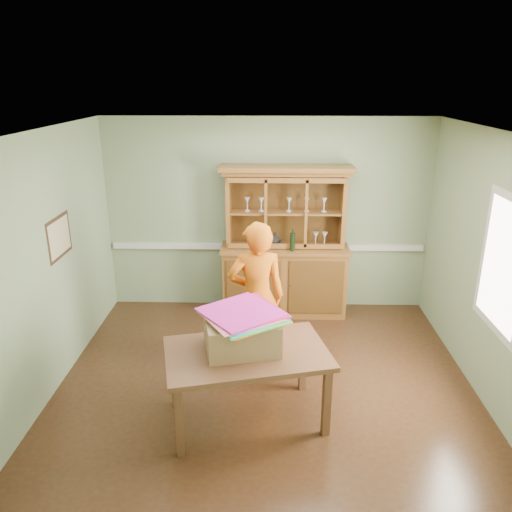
{
  "coord_description": "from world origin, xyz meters",
  "views": [
    {
      "loc": [
        0.03,
        -4.76,
        3.16
      ],
      "look_at": [
        -0.11,
        0.4,
        1.32
      ],
      "focal_mm": 35.0,
      "sensor_mm": 36.0,
      "label": 1
    }
  ],
  "objects_px": {
    "dining_table": "(247,360)",
    "person": "(257,297)",
    "cardboard_box": "(242,334)",
    "china_hutch": "(284,263)"
  },
  "relations": [
    {
      "from": "dining_table",
      "to": "person",
      "type": "relative_size",
      "value": 0.96
    },
    {
      "from": "cardboard_box",
      "to": "person",
      "type": "bearing_deg",
      "value": 82.73
    },
    {
      "from": "cardboard_box",
      "to": "dining_table",
      "type": "bearing_deg",
      "value": -45.93
    },
    {
      "from": "china_hutch",
      "to": "cardboard_box",
      "type": "distance_m",
      "value": 2.44
    },
    {
      "from": "dining_table",
      "to": "cardboard_box",
      "type": "height_order",
      "value": "cardboard_box"
    },
    {
      "from": "cardboard_box",
      "to": "china_hutch",
      "type": "bearing_deg",
      "value": 78.94
    },
    {
      "from": "china_hutch",
      "to": "person",
      "type": "relative_size",
      "value": 1.19
    },
    {
      "from": "china_hutch",
      "to": "cardboard_box",
      "type": "height_order",
      "value": "china_hutch"
    },
    {
      "from": "dining_table",
      "to": "person",
      "type": "height_order",
      "value": "person"
    },
    {
      "from": "dining_table",
      "to": "person",
      "type": "distance_m",
      "value": 0.98
    }
  ]
}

